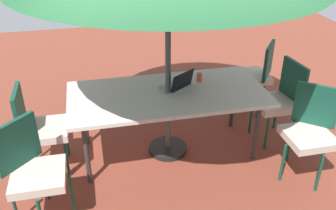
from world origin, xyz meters
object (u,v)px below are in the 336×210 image
(chair_southwest, at_px, (255,73))
(cup, at_px, (199,77))
(chair_west, at_px, (280,98))
(dining_table, at_px, (168,97))
(laptop, at_px, (178,84))
(chair_northeast, at_px, (32,168))
(chair_northwest, at_px, (310,129))
(chair_east, at_px, (38,126))

(chair_southwest, xyz_separation_m, cup, (0.94, 0.50, 0.27))
(chair_west, distance_m, cup, 1.00)
(dining_table, bearing_deg, laptop, -148.08)
(chair_west, xyz_separation_m, laptop, (1.22, -0.08, 0.27))
(dining_table, xyz_separation_m, chair_southwest, (-1.35, -0.70, -0.17))
(dining_table, bearing_deg, cup, -153.69)
(chair_northeast, xyz_separation_m, chair_northwest, (-2.70, -0.03, 0.00))
(laptop, bearing_deg, chair_northwest, 113.71)
(chair_southwest, distance_m, chair_west, 0.71)
(chair_southwest, distance_m, chair_northwest, 1.39)
(cup, bearing_deg, dining_table, 26.31)
(chair_west, bearing_deg, chair_northwest, -7.29)
(chair_southwest, bearing_deg, dining_table, -25.75)
(chair_west, xyz_separation_m, cup, (0.94, -0.21, 0.27))
(laptop, bearing_deg, chair_west, 142.20)
(chair_northeast, height_order, chair_east, same)
(cup, bearing_deg, chair_east, 7.10)
(chair_east, bearing_deg, dining_table, -89.76)
(chair_southwest, relative_size, chair_northwest, 1.00)
(cup, bearing_deg, chair_northwest, 136.06)
(laptop, bearing_deg, chair_southwest, 173.00)
(chair_west, relative_size, laptop, 2.43)
(chair_southwest, bearing_deg, chair_east, -38.36)
(chair_northeast, distance_m, chair_west, 2.81)
(dining_table, height_order, chair_southwest, chair_southwest)
(dining_table, relative_size, chair_northwest, 2.17)
(cup, bearing_deg, chair_southwest, -152.10)
(chair_east, bearing_deg, cup, -83.47)
(chair_southwest, distance_m, chair_northeast, 3.07)
(laptop, bearing_deg, chair_east, -30.20)
(chair_northeast, relative_size, chair_west, 1.00)
(dining_table, xyz_separation_m, cup, (-0.41, -0.20, 0.10))
(dining_table, distance_m, chair_east, 1.39)
(chair_northwest, xyz_separation_m, cup, (0.92, -0.89, 0.27))
(chair_southwest, relative_size, cup, 10.49)
(dining_table, relative_size, chair_west, 2.17)
(laptop, height_order, cup, laptop)
(chair_east, bearing_deg, laptop, -86.84)
(dining_table, height_order, chair_east, chair_east)
(chair_northeast, bearing_deg, chair_west, -30.51)
(chair_northeast, bearing_deg, dining_table, -17.57)
(laptop, distance_m, cup, 0.31)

